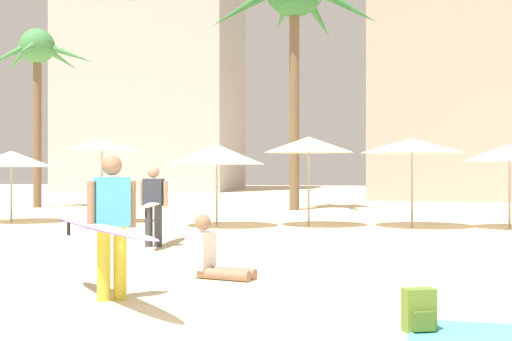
{
  "coord_description": "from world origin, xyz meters",
  "views": [
    {
      "loc": [
        1.72,
        -5.86,
        1.58
      ],
      "look_at": [
        -0.59,
        6.63,
        1.55
      ],
      "focal_mm": 48.91,
      "sensor_mm": 36.0,
      "label": 1
    }
  ],
  "objects_px": {
    "cafe_umbrella_4": "(102,145)",
    "person_mid_left": "(108,223)",
    "person_near_right": "(155,202)",
    "cafe_umbrella_5": "(11,159)",
    "cafe_umbrella_7": "(412,146)",
    "palm_tree_far_left": "(37,61)",
    "person_near_left": "(213,256)",
    "cafe_umbrella_0": "(309,145)",
    "cafe_umbrella_2": "(510,153)",
    "cafe_umbrella_3": "(217,154)",
    "beach_towel": "(502,336)",
    "backpack": "(419,311)"
  },
  "relations": [
    {
      "from": "cafe_umbrella_3",
      "to": "person_near_left",
      "type": "bearing_deg",
      "value": -76.68
    },
    {
      "from": "cafe_umbrella_3",
      "to": "person_near_left",
      "type": "xyz_separation_m",
      "value": [
        2.06,
        -8.72,
        -1.66
      ]
    },
    {
      "from": "cafe_umbrella_0",
      "to": "palm_tree_far_left",
      "type": "bearing_deg",
      "value": 148.6
    },
    {
      "from": "cafe_umbrella_4",
      "to": "person_near_left",
      "type": "relative_size",
      "value": 2.53
    },
    {
      "from": "cafe_umbrella_4",
      "to": "person_near_right",
      "type": "distance_m",
      "value": 6.82
    },
    {
      "from": "cafe_umbrella_0",
      "to": "cafe_umbrella_4",
      "type": "distance_m",
      "value": 6.1
    },
    {
      "from": "palm_tree_far_left",
      "to": "cafe_umbrella_5",
      "type": "relative_size",
      "value": 3.02
    },
    {
      "from": "cafe_umbrella_2",
      "to": "cafe_umbrella_3",
      "type": "height_order",
      "value": "cafe_umbrella_3"
    },
    {
      "from": "cafe_umbrella_5",
      "to": "person_near_right",
      "type": "bearing_deg",
      "value": -40.32
    },
    {
      "from": "cafe_umbrella_2",
      "to": "person_near_left",
      "type": "distance_m",
      "value": 11.13
    },
    {
      "from": "cafe_umbrella_5",
      "to": "cafe_umbrella_3",
      "type": "bearing_deg",
      "value": -3.51
    },
    {
      "from": "palm_tree_far_left",
      "to": "cafe_umbrella_4",
      "type": "distance_m",
      "value": 9.94
    },
    {
      "from": "cafe_umbrella_3",
      "to": "beach_towel",
      "type": "bearing_deg",
      "value": -64.27
    },
    {
      "from": "cafe_umbrella_7",
      "to": "palm_tree_far_left",
      "type": "bearing_deg",
      "value": 154.1
    },
    {
      "from": "cafe_umbrella_3",
      "to": "beach_towel",
      "type": "distance_m",
      "value": 13.06
    },
    {
      "from": "palm_tree_far_left",
      "to": "cafe_umbrella_2",
      "type": "bearing_deg",
      "value": -22.66
    },
    {
      "from": "palm_tree_far_left",
      "to": "beach_towel",
      "type": "relative_size",
      "value": 4.3
    },
    {
      "from": "cafe_umbrella_3",
      "to": "person_near_right",
      "type": "xyz_separation_m",
      "value": [
        -0.1,
        -4.9,
        -1.08
      ]
    },
    {
      "from": "cafe_umbrella_2",
      "to": "person_mid_left",
      "type": "distance_m",
      "value": 13.16
    },
    {
      "from": "cafe_umbrella_2",
      "to": "cafe_umbrella_0",
      "type": "bearing_deg",
      "value": -178.94
    },
    {
      "from": "cafe_umbrella_3",
      "to": "person_near_right",
      "type": "distance_m",
      "value": 5.02
    },
    {
      "from": "cafe_umbrella_0",
      "to": "beach_towel",
      "type": "distance_m",
      "value": 12.83
    },
    {
      "from": "cafe_umbrella_4",
      "to": "beach_towel",
      "type": "distance_m",
      "value": 15.62
    },
    {
      "from": "cafe_umbrella_4",
      "to": "cafe_umbrella_3",
      "type": "bearing_deg",
      "value": -11.71
    },
    {
      "from": "cafe_umbrella_7",
      "to": "backpack",
      "type": "xyz_separation_m",
      "value": [
        -0.4,
        -12.33,
        -2.0
      ]
    },
    {
      "from": "palm_tree_far_left",
      "to": "backpack",
      "type": "bearing_deg",
      "value": -53.66
    },
    {
      "from": "cafe_umbrella_2",
      "to": "cafe_umbrella_4",
      "type": "bearing_deg",
      "value": 179.73
    },
    {
      "from": "person_mid_left",
      "to": "person_near_right",
      "type": "height_order",
      "value": "person_mid_left"
    },
    {
      "from": "person_near_left",
      "to": "beach_towel",
      "type": "bearing_deg",
      "value": -24.07
    },
    {
      "from": "person_near_right",
      "to": "person_mid_left",
      "type": "bearing_deg",
      "value": -166.83
    },
    {
      "from": "person_near_right",
      "to": "palm_tree_far_left",
      "type": "bearing_deg",
      "value": 36.06
    },
    {
      "from": "cafe_umbrella_4",
      "to": "person_mid_left",
      "type": "bearing_deg",
      "value": -66.74
    },
    {
      "from": "cafe_umbrella_4",
      "to": "cafe_umbrella_7",
      "type": "xyz_separation_m",
      "value": [
        8.88,
        -0.01,
        -0.08
      ]
    },
    {
      "from": "cafe_umbrella_5",
      "to": "person_near_right",
      "type": "distance_m",
      "value": 8.23
    },
    {
      "from": "cafe_umbrella_7",
      "to": "person_mid_left",
      "type": "xyz_separation_m",
      "value": [
        -3.95,
        -11.45,
        -1.27
      ]
    },
    {
      "from": "palm_tree_far_left",
      "to": "cafe_umbrella_0",
      "type": "xyz_separation_m",
      "value": [
        11.94,
        -7.29,
        -3.76
      ]
    },
    {
      "from": "palm_tree_far_left",
      "to": "cafe_umbrella_4",
      "type": "relative_size",
      "value": 2.97
    },
    {
      "from": "person_near_left",
      "to": "cafe_umbrella_0",
      "type": "bearing_deg",
      "value": 102.92
    },
    {
      "from": "person_near_right",
      "to": "cafe_umbrella_5",
      "type": "bearing_deg",
      "value": 49.47
    },
    {
      "from": "cafe_umbrella_3",
      "to": "person_near_left",
      "type": "height_order",
      "value": "cafe_umbrella_3"
    },
    {
      "from": "cafe_umbrella_0",
      "to": "cafe_umbrella_2",
      "type": "relative_size",
      "value": 1.03
    },
    {
      "from": "cafe_umbrella_5",
      "to": "cafe_umbrella_7",
      "type": "relative_size",
      "value": 0.87
    },
    {
      "from": "cafe_umbrella_2",
      "to": "cafe_umbrella_5",
      "type": "height_order",
      "value": "cafe_umbrella_2"
    },
    {
      "from": "cafe_umbrella_4",
      "to": "cafe_umbrella_2",
      "type": "bearing_deg",
      "value": -0.27
    },
    {
      "from": "beach_towel",
      "to": "backpack",
      "type": "relative_size",
      "value": 4.06
    },
    {
      "from": "cafe_umbrella_7",
      "to": "person_near_left",
      "type": "xyz_separation_m",
      "value": [
        -3.17,
        -9.46,
        -1.88
      ]
    },
    {
      "from": "cafe_umbrella_0",
      "to": "cafe_umbrella_4",
      "type": "xyz_separation_m",
      "value": [
        -6.1,
        0.15,
        0.04
      ]
    },
    {
      "from": "beach_towel",
      "to": "backpack",
      "type": "bearing_deg",
      "value": 176.75
    },
    {
      "from": "beach_towel",
      "to": "person_near_left",
      "type": "height_order",
      "value": "person_near_left"
    },
    {
      "from": "cafe_umbrella_7",
      "to": "person_mid_left",
      "type": "bearing_deg",
      "value": -109.05
    }
  ]
}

